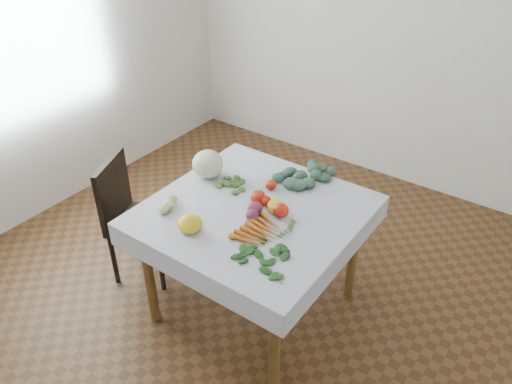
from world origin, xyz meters
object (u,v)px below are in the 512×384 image
at_px(chair, 130,211).
at_px(carrot_bunch, 260,231).
at_px(heirloom_back, 277,206).
at_px(cabbage, 208,164).
at_px(table, 254,224).

relative_size(chair, carrot_bunch, 2.89).
bearing_deg(heirloom_back, chair, -166.79).
xyz_separation_m(chair, heirloom_back, (0.98, 0.23, 0.31)).
height_order(chair, cabbage, cabbage).
bearing_deg(heirloom_back, table, -154.07).
distance_m(table, carrot_bunch, 0.25).
bearing_deg(carrot_bunch, cabbage, 154.45).
height_order(heirloom_back, carrot_bunch, heirloom_back).
height_order(cabbage, carrot_bunch, cabbage).
xyz_separation_m(table, carrot_bunch, (0.15, -0.16, 0.12)).
xyz_separation_m(table, heirloom_back, (0.11, 0.06, 0.14)).
xyz_separation_m(chair, cabbage, (0.43, 0.30, 0.36)).
bearing_deg(cabbage, heirloom_back, -7.12).
height_order(table, chair, chair).
bearing_deg(carrot_bunch, chair, -179.06).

